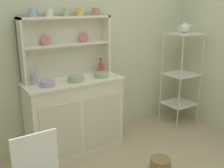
# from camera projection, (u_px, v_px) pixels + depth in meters

# --- Properties ---
(wall_back) EXTENTS (3.84, 0.05, 2.50)m
(wall_back) POSITION_uv_depth(u_px,v_px,m) (85.00, 40.00, 3.12)
(wall_back) COLOR beige
(wall_back) RESTS_ON ground
(hutch_cabinet) EXTENTS (1.09, 0.45, 0.86)m
(hutch_cabinet) POSITION_uv_depth(u_px,v_px,m) (75.00, 114.00, 3.00)
(hutch_cabinet) COLOR silver
(hutch_cabinet) RESTS_ON ground
(hutch_shelf_unit) EXTENTS (1.02, 0.18, 0.68)m
(hutch_shelf_unit) POSITION_uv_depth(u_px,v_px,m) (66.00, 42.00, 2.90)
(hutch_shelf_unit) COLOR silver
(hutch_shelf_unit) RESTS_ON hutch_cabinet
(bakers_rack) EXTENTS (0.42, 0.37, 1.29)m
(bakers_rack) POSITION_uv_depth(u_px,v_px,m) (181.00, 70.00, 3.62)
(bakers_rack) COLOR silver
(bakers_rack) RESTS_ON ground
(floor_basket) EXTENTS (0.21, 0.21, 0.13)m
(floor_basket) POSITION_uv_depth(u_px,v_px,m) (160.00, 164.00, 2.70)
(floor_basket) COLOR #93754C
(floor_basket) RESTS_ON ground
(cup_sky_0) EXTENTS (0.09, 0.07, 0.08)m
(cup_sky_0) POSITION_uv_depth(u_px,v_px,m) (33.00, 12.00, 2.59)
(cup_sky_0) COLOR #8EB2D1
(cup_sky_0) RESTS_ON hutch_shelf_unit
(cup_cream_1) EXTENTS (0.08, 0.07, 0.08)m
(cup_cream_1) POSITION_uv_depth(u_px,v_px,m) (50.00, 12.00, 2.68)
(cup_cream_1) COLOR silver
(cup_cream_1) RESTS_ON hutch_shelf_unit
(cup_sage_2) EXTENTS (0.08, 0.07, 0.09)m
(cup_sage_2) POSITION_uv_depth(u_px,v_px,m) (66.00, 12.00, 2.78)
(cup_sage_2) COLOR #9EB78E
(cup_sage_2) RESTS_ON hutch_shelf_unit
(cup_gold_3) EXTENTS (0.09, 0.08, 0.09)m
(cup_gold_3) POSITION_uv_depth(u_px,v_px,m) (80.00, 12.00, 2.86)
(cup_gold_3) COLOR #DBB760
(cup_gold_3) RESTS_ON hutch_shelf_unit
(cup_terracotta_4) EXTENTS (0.08, 0.07, 0.08)m
(cup_terracotta_4) POSITION_uv_depth(u_px,v_px,m) (95.00, 12.00, 2.96)
(cup_terracotta_4) COLOR #C67556
(cup_terracotta_4) RESTS_ON hutch_shelf_unit
(bowl_mixing_large) EXTENTS (0.15, 0.15, 0.06)m
(bowl_mixing_large) POSITION_uv_depth(u_px,v_px,m) (47.00, 83.00, 2.65)
(bowl_mixing_large) COLOR #B79ECC
(bowl_mixing_large) RESTS_ON hutch_cabinet
(bowl_floral_medium) EXTENTS (0.17, 0.17, 0.06)m
(bowl_floral_medium) POSITION_uv_depth(u_px,v_px,m) (76.00, 78.00, 2.81)
(bowl_floral_medium) COLOR #9EB78E
(bowl_floral_medium) RESTS_ON hutch_cabinet
(bowl_cream_small) EXTENTS (0.16, 0.16, 0.05)m
(bowl_cream_small) POSITION_uv_depth(u_px,v_px,m) (101.00, 75.00, 2.98)
(bowl_cream_small) COLOR #9EB78E
(bowl_cream_small) RESTS_ON hutch_cabinet
(jam_bottle) EXTENTS (0.06, 0.06, 0.18)m
(jam_bottle) POSITION_uv_depth(u_px,v_px,m) (101.00, 68.00, 3.14)
(jam_bottle) COLOR #B74C47
(jam_bottle) RESTS_ON hutch_cabinet
(utensil_jar) EXTENTS (0.08, 0.08, 0.25)m
(utensil_jar) POSITION_uv_depth(u_px,v_px,m) (34.00, 78.00, 2.72)
(utensil_jar) COLOR #B2B7C6
(utensil_jar) RESTS_ON hutch_cabinet
(porcelain_teapot) EXTENTS (0.22, 0.13, 0.15)m
(porcelain_teapot) POSITION_uv_depth(u_px,v_px,m) (185.00, 28.00, 3.45)
(porcelain_teapot) COLOR white
(porcelain_teapot) RESTS_ON bakers_rack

